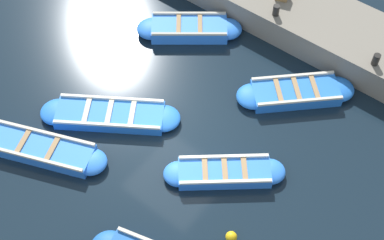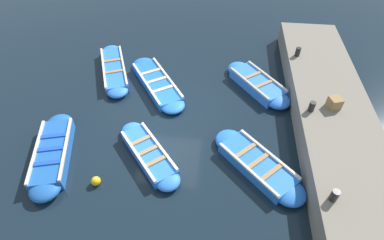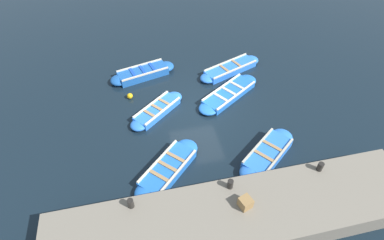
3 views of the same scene
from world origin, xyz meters
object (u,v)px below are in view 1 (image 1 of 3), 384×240
buoy_orange_near (231,237)px  bollard_mid_north (276,10)px  boat_tucked (224,173)px  boat_far_corner (110,115)px  boat_near_quay (189,29)px  boat_broadside (295,93)px  bollard_mid_south (376,60)px  boat_stern_in (39,149)px

buoy_orange_near → bollard_mid_north: bearing=-155.1°
boat_tucked → buoy_orange_near: boat_tucked is taller
buoy_orange_near → boat_far_corner: bearing=-100.5°
boat_near_quay → boat_broadside: boat_near_quay is taller
boat_tucked → bollard_mid_south: bollard_mid_south is taller
boat_stern_in → bollard_mid_north: size_ratio=11.00×
boat_near_quay → buoy_orange_near: (4.89, 5.10, -0.06)m
boat_far_corner → buoy_orange_near: boat_far_corner is taller
boat_far_corner → bollard_mid_south: (-5.54, 5.06, 0.90)m
boat_tucked → boat_near_quay: boat_near_quay is taller
boat_far_corner → boat_near_quay: bearing=-175.1°
boat_far_corner → bollard_mid_south: bollard_mid_south is taller
bollard_mid_north → boat_tucked: bearing=19.7°
boat_stern_in → boat_broadside: bearing=143.2°
boat_near_quay → buoy_orange_near: 7.06m
boat_far_corner → bollard_mid_north: size_ratio=10.80×
boat_stern_in → bollard_mid_north: bollard_mid_north is taller
boat_stern_in → boat_broadside: (-5.83, 4.35, 0.00)m
bollard_mid_north → bollard_mid_south: 3.28m
boat_near_quay → bollard_mid_south: 5.68m
boat_stern_in → bollard_mid_south: bearing=142.5°
boat_near_quay → boat_stern_in: boat_near_quay is taller
boat_near_quay → bollard_mid_north: bollard_mid_north is taller
boat_stern_in → boat_broadside: size_ratio=1.24×
boat_tucked → bollard_mid_north: bollard_mid_north is taller
boat_near_quay → boat_broadside: (0.16, 3.99, -0.03)m
bollard_mid_north → boat_broadside: bearing=47.8°
bollard_mid_south → buoy_orange_near: (6.42, -0.30, -0.91)m
boat_far_corner → boat_broadside: size_ratio=1.22×
bollard_mid_north → bollard_mid_south: bearing=90.0°
boat_broadside → buoy_orange_near: bearing=13.2°
boat_stern_in → boat_far_corner: bearing=160.4°
boat_broadside → bollard_mid_north: bollard_mid_north is taller
boat_tucked → boat_broadside: (-3.40, 0.05, 0.01)m
boat_tucked → boat_broadside: boat_broadside is taller
boat_broadside → bollard_mid_south: size_ratio=8.87×
boat_tucked → boat_stern_in: bearing=-60.6°
boat_broadside → buoy_orange_near: (4.73, 1.11, -0.03)m
bollard_mid_north → buoy_orange_near: (6.42, 2.98, -0.91)m
boat_tucked → boat_far_corner: boat_tucked is taller
buoy_orange_near → bollard_mid_south: bearing=177.3°
bollard_mid_south → bollard_mid_north: bearing=-90.0°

